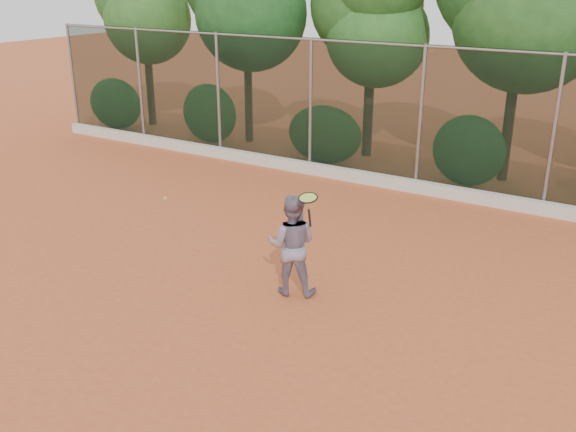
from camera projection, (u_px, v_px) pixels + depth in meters
The scene contains 6 objects.
ground at pixel (255, 308), 10.26m from camera, with size 80.00×80.00×0.00m, color #C95C2F.
concrete_curb at pixel (413, 186), 15.63m from camera, with size 24.00×0.20×0.30m, color beige.
tennis_player at pixel (292, 245), 10.46m from camera, with size 0.84×0.65×1.72m, color gray.
chainlink_fence at pixel (421, 115), 15.17m from camera, with size 24.09×0.09×3.50m.
tennis_racket at pixel (308, 200), 9.83m from camera, with size 0.35×0.34×0.56m.
tennis_ball_in_flight at pixel (165, 199), 10.92m from camera, with size 0.07×0.07×0.07m.
Camera 1 is at (5.19, -7.45, 5.02)m, focal length 40.00 mm.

